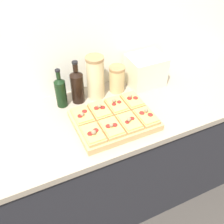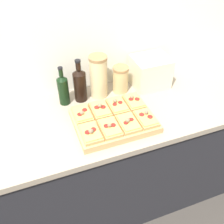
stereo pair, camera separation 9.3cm
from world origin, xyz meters
name	(u,v)px [view 2 (the right image)]	position (x,y,z in m)	size (l,w,h in m)	color
wall_back	(82,44)	(0.00, 0.67, 1.25)	(6.00, 0.06, 2.50)	silver
kitchen_counter	(103,163)	(0.00, 0.32, 0.47)	(2.63, 0.67, 0.94)	#232328
cutting_board	(114,120)	(0.05, 0.23, 0.96)	(0.46, 0.36, 0.04)	tan
pizza_slice_back_left	(82,114)	(-0.12, 0.31, 0.99)	(0.10, 0.16, 0.05)	tan
pizza_slice_back_midleft	(100,109)	(-0.01, 0.31, 0.99)	(0.10, 0.16, 0.05)	tan
pizza_slice_back_midright	(117,105)	(0.11, 0.31, 0.99)	(0.10, 0.16, 0.05)	tan
pizza_slice_back_right	(134,101)	(0.22, 0.31, 0.99)	(0.10, 0.16, 0.05)	tan
pizza_slice_front_left	(91,133)	(-0.12, 0.14, 0.99)	(0.10, 0.16, 0.06)	tan
pizza_slice_front_midleft	(110,128)	(-0.01, 0.14, 0.99)	(0.10, 0.16, 0.05)	tan
pizza_slice_front_midright	(128,123)	(0.11, 0.14, 0.99)	(0.10, 0.16, 0.05)	tan
pizza_slice_front_right	(146,118)	(0.22, 0.14, 0.99)	(0.10, 0.16, 0.05)	tan
olive_oil_bottle	(63,89)	(-0.18, 0.52, 1.04)	(0.07, 0.07, 0.26)	black
wine_bottle	(80,84)	(-0.07, 0.52, 1.06)	(0.08, 0.08, 0.29)	black
grain_jar_tall	(99,77)	(0.06, 0.52, 1.08)	(0.12, 0.12, 0.29)	beige
grain_jar_short	(120,79)	(0.21, 0.52, 1.03)	(0.11, 0.11, 0.18)	tan
toaster_oven	(150,72)	(0.43, 0.52, 1.04)	(0.27, 0.21, 0.21)	beige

